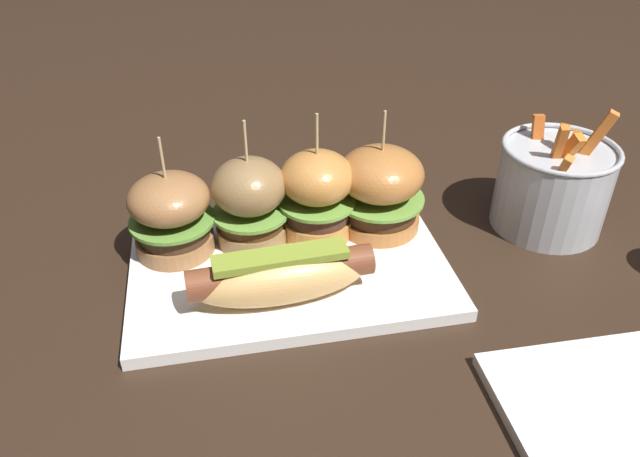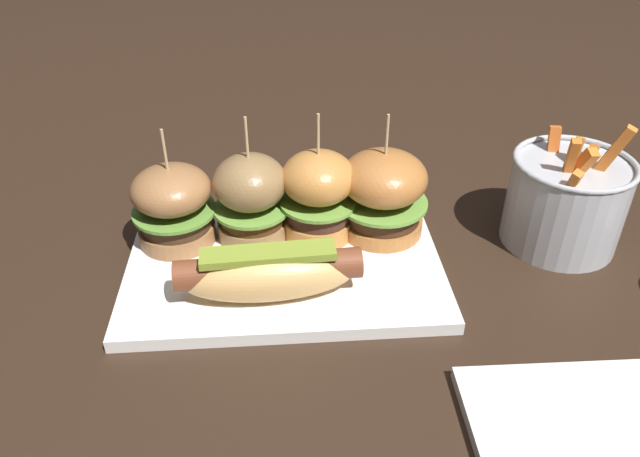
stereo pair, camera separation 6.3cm
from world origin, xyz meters
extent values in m
plane|color=black|center=(0.00, 0.00, 0.00)|extent=(3.00, 3.00, 0.00)
cube|color=white|center=(0.00, 0.00, 0.01)|extent=(0.33, 0.22, 0.01)
ellipsoid|color=#E1AC64|center=(-0.02, -0.05, 0.04)|extent=(0.17, 0.07, 0.05)
cylinder|color=brown|center=(-0.02, -0.05, 0.05)|extent=(0.18, 0.04, 0.03)
cube|color=olive|center=(-0.02, -0.05, 0.06)|extent=(0.13, 0.03, 0.01)
cylinder|color=#9A673D|center=(-0.12, 0.05, 0.02)|extent=(0.08, 0.08, 0.02)
cylinder|color=#3F2A19|center=(-0.12, 0.05, 0.04)|extent=(0.08, 0.08, 0.02)
cylinder|color=#609338|center=(-0.12, 0.05, 0.05)|extent=(0.09, 0.09, 0.00)
ellipsoid|color=#9A673D|center=(-0.12, 0.05, 0.08)|extent=(0.09, 0.09, 0.05)
cylinder|color=tan|center=(-0.12, 0.05, 0.12)|extent=(0.00, 0.00, 0.06)
cylinder|color=olive|center=(-0.03, 0.05, 0.02)|extent=(0.08, 0.08, 0.02)
cylinder|color=#472C13|center=(-0.03, 0.05, 0.04)|extent=(0.07, 0.07, 0.01)
cylinder|color=#6B9E3D|center=(-0.03, 0.05, 0.05)|extent=(0.08, 0.08, 0.00)
ellipsoid|color=olive|center=(-0.03, 0.05, 0.08)|extent=(0.08, 0.08, 0.06)
cylinder|color=tan|center=(-0.03, 0.05, 0.13)|extent=(0.00, 0.00, 0.06)
cylinder|color=#C47F3C|center=(0.04, 0.05, 0.02)|extent=(0.08, 0.08, 0.02)
cylinder|color=#3F251B|center=(0.04, 0.05, 0.04)|extent=(0.07, 0.07, 0.02)
cylinder|color=#6B9E3D|center=(0.04, 0.05, 0.06)|extent=(0.09, 0.09, 0.00)
ellipsoid|color=#C47F3C|center=(0.04, 0.05, 0.09)|extent=(0.08, 0.08, 0.06)
cylinder|color=tan|center=(0.04, 0.05, 0.13)|extent=(0.00, 0.00, 0.06)
cylinder|color=#B36D34|center=(0.11, 0.05, 0.02)|extent=(0.09, 0.09, 0.02)
cylinder|color=#3E2413|center=(0.11, 0.05, 0.04)|extent=(0.09, 0.09, 0.02)
cylinder|color=#6B9E3D|center=(0.11, 0.05, 0.05)|extent=(0.10, 0.10, 0.00)
ellipsoid|color=#B36D34|center=(0.11, 0.05, 0.08)|extent=(0.09, 0.09, 0.06)
cylinder|color=tan|center=(0.11, 0.05, 0.13)|extent=(0.00, 0.00, 0.06)
cylinder|color=#B7BABF|center=(0.31, 0.04, 0.05)|extent=(0.13, 0.13, 0.10)
torus|color=#B7BABF|center=(0.31, 0.04, 0.10)|extent=(0.13, 0.13, 0.01)
cube|color=orange|center=(0.31, 0.03, 0.09)|extent=(0.03, 0.04, 0.07)
cube|color=orange|center=(0.31, 0.04, 0.09)|extent=(0.03, 0.03, 0.07)
cube|color=orange|center=(0.30, 0.02, 0.10)|extent=(0.02, 0.03, 0.08)
cube|color=orange|center=(0.29, 0.00, 0.09)|extent=(0.01, 0.04, 0.06)
cube|color=orange|center=(0.33, 0.04, 0.09)|extent=(0.03, 0.03, 0.06)
cube|color=orange|center=(0.34, 0.02, 0.11)|extent=(0.04, 0.03, 0.09)
cube|color=orange|center=(0.31, 0.07, 0.09)|extent=(0.02, 0.03, 0.07)
camera|label=1|loc=(-0.07, -0.51, 0.41)|focal=34.21mm
camera|label=2|loc=(0.00, -0.52, 0.41)|focal=34.21mm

